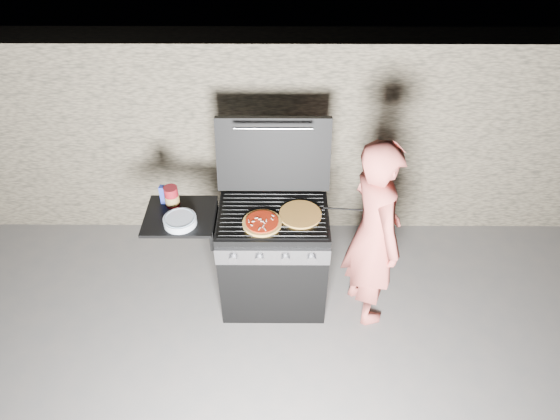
{
  "coord_description": "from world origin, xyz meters",
  "views": [
    {
      "loc": [
        0.06,
        -2.68,
        3.26
      ],
      "look_at": [
        0.05,
        0.0,
        0.95
      ],
      "focal_mm": 32.0,
      "sensor_mm": 36.0,
      "label": 1
    }
  ],
  "objects_px": {
    "gas_grill": "(241,258)",
    "sauce_jar": "(172,196)",
    "pizza_topped": "(262,222)",
    "person": "(373,235)"
  },
  "relations": [
    {
      "from": "sauce_jar",
      "to": "person",
      "type": "distance_m",
      "value": 1.48
    },
    {
      "from": "gas_grill",
      "to": "pizza_topped",
      "type": "xyz_separation_m",
      "value": [
        0.17,
        -0.1,
        0.47
      ]
    },
    {
      "from": "sauce_jar",
      "to": "person",
      "type": "height_order",
      "value": "person"
    },
    {
      "from": "gas_grill",
      "to": "person",
      "type": "relative_size",
      "value": 0.84
    },
    {
      "from": "gas_grill",
      "to": "sauce_jar",
      "type": "bearing_deg",
      "value": 166.99
    },
    {
      "from": "gas_grill",
      "to": "sauce_jar",
      "type": "distance_m",
      "value": 0.72
    },
    {
      "from": "pizza_topped",
      "to": "person",
      "type": "height_order",
      "value": "person"
    },
    {
      "from": "pizza_topped",
      "to": "person",
      "type": "bearing_deg",
      "value": 1.3
    },
    {
      "from": "gas_grill",
      "to": "pizza_topped",
      "type": "relative_size",
      "value": 4.87
    },
    {
      "from": "sauce_jar",
      "to": "person",
      "type": "xyz_separation_m",
      "value": [
        1.46,
        -0.2,
        -0.19
      ]
    }
  ]
}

